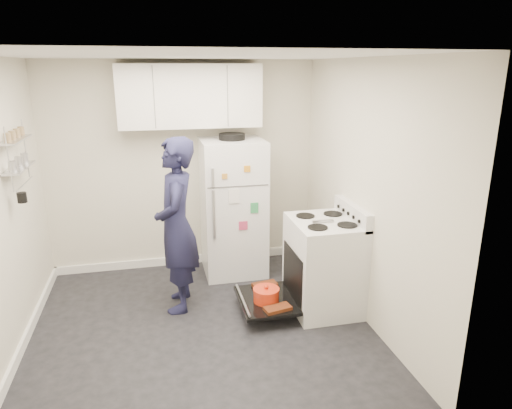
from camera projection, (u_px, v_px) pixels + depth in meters
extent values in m
cube|color=black|center=(202.00, 329.00, 4.38)|extent=(3.20, 3.20, 0.01)
cube|color=white|center=(191.00, 55.00, 3.65)|extent=(3.20, 3.20, 0.01)
cube|color=beige|center=(183.00, 167.00, 5.51)|extent=(3.20, 0.01, 2.50)
cube|color=beige|center=(227.00, 286.00, 2.52)|extent=(3.20, 0.01, 2.50)
cube|color=beige|center=(365.00, 194.00, 4.36)|extent=(0.01, 3.20, 2.50)
cube|color=white|center=(22.00, 346.00, 4.02)|extent=(0.03, 3.20, 0.10)
cube|color=white|center=(188.00, 259.00, 5.84)|extent=(3.20, 0.03, 0.10)
cube|color=silver|center=(323.00, 266.00, 4.66)|extent=(0.65, 0.76, 0.92)
cube|color=black|center=(317.00, 272.00, 4.66)|extent=(0.53, 0.60, 0.52)
cube|color=orange|center=(341.00, 270.00, 4.72)|extent=(0.02, 0.56, 0.46)
cylinder|color=black|center=(321.00, 288.00, 4.72)|extent=(0.34, 0.34, 0.02)
cube|color=silver|center=(353.00, 213.00, 4.56)|extent=(0.08, 0.76, 0.18)
cube|color=silver|center=(325.00, 222.00, 4.52)|extent=(0.65, 0.76, 0.03)
cube|color=#B2B2B7|center=(323.00, 221.00, 4.45)|extent=(0.22, 0.03, 0.01)
cube|color=black|center=(266.00, 300.00, 4.62)|extent=(0.55, 0.70, 0.03)
cylinder|color=#B2B2B7|center=(243.00, 300.00, 4.56)|extent=(0.02, 0.66, 0.02)
cylinder|color=red|center=(266.00, 296.00, 4.55)|extent=(0.25, 0.25, 0.12)
cylinder|color=red|center=(266.00, 289.00, 4.53)|extent=(0.26, 0.26, 0.02)
sphere|color=red|center=(266.00, 287.00, 4.52)|extent=(0.04, 0.04, 0.04)
cube|color=#933610|center=(278.00, 308.00, 4.39)|extent=(0.28, 0.18, 0.04)
cube|color=#933610|center=(265.00, 285.00, 4.87)|extent=(0.28, 0.17, 0.04)
cube|color=white|center=(233.00, 207.00, 5.42)|extent=(0.72, 0.70, 1.62)
cube|color=#4C4C4C|center=(238.00, 186.00, 4.99)|extent=(0.68, 0.01, 0.01)
cube|color=#B2B2B7|center=(213.00, 177.00, 4.88)|extent=(0.03, 0.03, 0.20)
cube|color=#B2B2B7|center=(214.00, 215.00, 5.00)|extent=(0.03, 0.03, 0.55)
cylinder|color=black|center=(232.00, 137.00, 5.18)|extent=(0.30, 0.30, 0.07)
cube|color=#C1852D|center=(225.00, 176.00, 4.92)|extent=(0.06, 0.01, 0.06)
cube|color=orange|center=(247.00, 169.00, 4.96)|extent=(0.07, 0.01, 0.07)
cube|color=#C73962|center=(243.00, 226.00, 5.13)|extent=(0.10, 0.01, 0.10)
cube|color=#309251|center=(254.00, 208.00, 5.10)|extent=(0.09, 0.01, 0.12)
cube|color=white|center=(234.00, 196.00, 5.01)|extent=(0.12, 0.01, 0.16)
cube|color=silver|center=(190.00, 96.00, 5.13)|extent=(1.60, 0.33, 0.70)
cube|color=#B2B2B7|center=(15.00, 140.00, 4.00)|extent=(0.14, 0.60, 0.02)
cube|color=#B2B2B7|center=(20.00, 168.00, 4.07)|extent=(0.14, 0.60, 0.02)
cylinder|color=black|center=(22.00, 198.00, 3.97)|extent=(0.08, 0.08, 0.09)
imported|color=#191A38|center=(177.00, 226.00, 4.56)|extent=(0.49, 0.69, 1.78)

